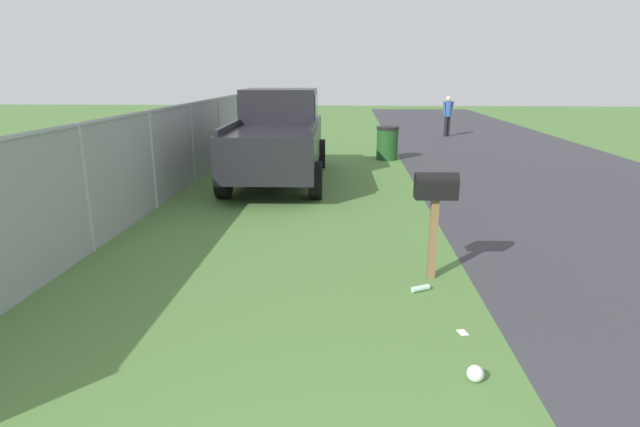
{
  "coord_description": "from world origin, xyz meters",
  "views": [
    {
      "loc": [
        -1.06,
        -0.15,
        2.43
      ],
      "look_at": [
        4.13,
        0.15,
        1.0
      ],
      "focal_mm": 28.49,
      "sensor_mm": 36.0,
      "label": 1
    }
  ],
  "objects_px": {
    "pedestrian": "(448,113)",
    "trash_bin": "(387,143)",
    "mailbox": "(436,194)",
    "pickup_truck": "(279,133)"
  },
  "relations": [
    {
      "from": "pedestrian",
      "to": "trash_bin",
      "type": "bearing_deg",
      "value": -62.49
    },
    {
      "from": "mailbox",
      "to": "trash_bin",
      "type": "height_order",
      "value": "mailbox"
    },
    {
      "from": "trash_bin",
      "to": "pickup_truck",
      "type": "bearing_deg",
      "value": 137.94
    },
    {
      "from": "mailbox",
      "to": "trash_bin",
      "type": "distance_m",
      "value": 8.98
    },
    {
      "from": "pedestrian",
      "to": "pickup_truck",
      "type": "bearing_deg",
      "value": -68.97
    },
    {
      "from": "trash_bin",
      "to": "pedestrian",
      "type": "xyz_separation_m",
      "value": [
        5.94,
        -2.8,
        0.43
      ]
    },
    {
      "from": "trash_bin",
      "to": "pedestrian",
      "type": "bearing_deg",
      "value": -25.22
    },
    {
      "from": "mailbox",
      "to": "pedestrian",
      "type": "relative_size",
      "value": 0.84
    },
    {
      "from": "trash_bin",
      "to": "pedestrian",
      "type": "relative_size",
      "value": 0.61
    },
    {
      "from": "mailbox",
      "to": "pedestrian",
      "type": "xyz_separation_m",
      "value": [
        14.9,
        -2.87,
        -0.15
      ]
    }
  ]
}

